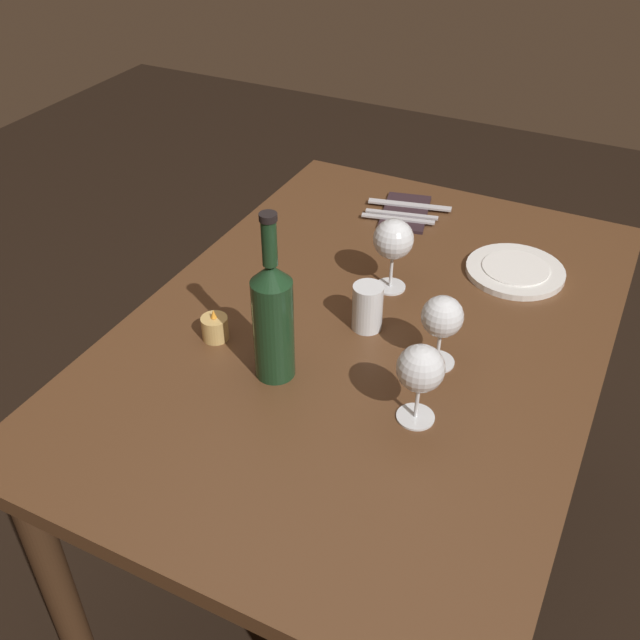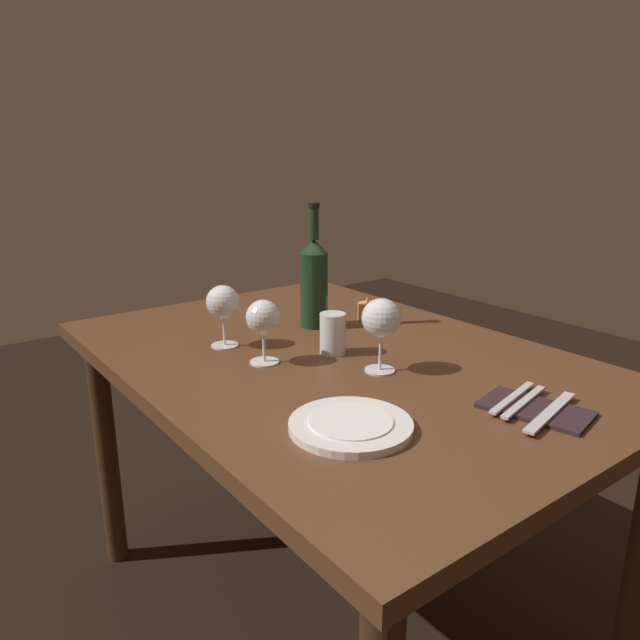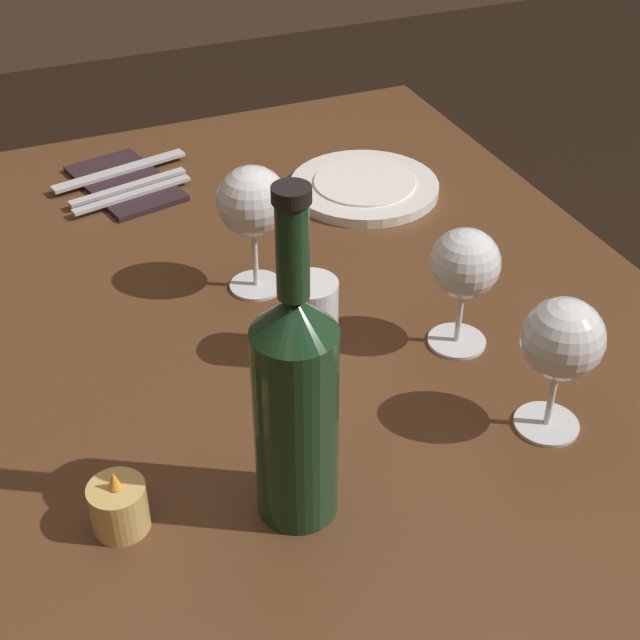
% 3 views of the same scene
% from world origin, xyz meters
% --- Properties ---
extents(ground_plane, '(6.00, 6.00, 0.00)m').
position_xyz_m(ground_plane, '(0.00, 0.00, 0.00)').
color(ground_plane, black).
extents(dining_table, '(1.30, 0.90, 0.74)m').
position_xyz_m(dining_table, '(0.00, 0.00, 0.65)').
color(dining_table, '#56351E').
rests_on(dining_table, ground).
extents(wine_glass_left, '(0.08, 0.08, 0.15)m').
position_xyz_m(wine_glass_left, '(-0.05, -0.16, 0.84)').
color(wine_glass_left, white).
rests_on(wine_glass_left, dining_table).
extents(wine_glass_right, '(0.08, 0.08, 0.15)m').
position_xyz_m(wine_glass_right, '(-0.21, -0.18, 0.85)').
color(wine_glass_right, white).
rests_on(wine_glass_right, dining_table).
extents(wine_glass_centre, '(0.08, 0.08, 0.16)m').
position_xyz_m(wine_glass_centre, '(0.14, 0.01, 0.86)').
color(wine_glass_centre, white).
rests_on(wine_glass_centre, dining_table).
extents(wine_bottle, '(0.07, 0.07, 0.33)m').
position_xyz_m(wine_bottle, '(-0.21, 0.09, 0.87)').
color(wine_bottle, '#19381E').
rests_on(wine_bottle, dining_table).
extents(water_tumbler, '(0.06, 0.06, 0.10)m').
position_xyz_m(water_tumbler, '(-0.01, -0.00, 0.78)').
color(water_tumbler, white).
rests_on(water_tumbler, dining_table).
extents(votive_candle, '(0.05, 0.05, 0.07)m').
position_xyz_m(votive_candle, '(-0.17, 0.25, 0.76)').
color(votive_candle, '#DBB266').
rests_on(votive_candle, dining_table).
extents(dinner_plate, '(0.22, 0.22, 0.02)m').
position_xyz_m(dinner_plate, '(0.32, -0.22, 0.75)').
color(dinner_plate, white).
rests_on(dinner_plate, dining_table).
extents(folded_napkin, '(0.21, 0.15, 0.01)m').
position_xyz_m(folded_napkin, '(0.47, 0.10, 0.74)').
color(folded_napkin, '#2D1E23').
rests_on(folded_napkin, dining_table).
extents(fork_inner, '(0.05, 0.18, 0.00)m').
position_xyz_m(fork_inner, '(0.44, 0.10, 0.75)').
color(fork_inner, silver).
rests_on(fork_inner, folded_napkin).
extents(fork_outer, '(0.05, 0.18, 0.00)m').
position_xyz_m(fork_outer, '(0.42, 0.10, 0.75)').
color(fork_outer, silver).
rests_on(fork_outer, folded_napkin).
extents(table_knife, '(0.07, 0.21, 0.00)m').
position_xyz_m(table_knife, '(0.50, 0.10, 0.75)').
color(table_knife, silver).
rests_on(table_knife, folded_napkin).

